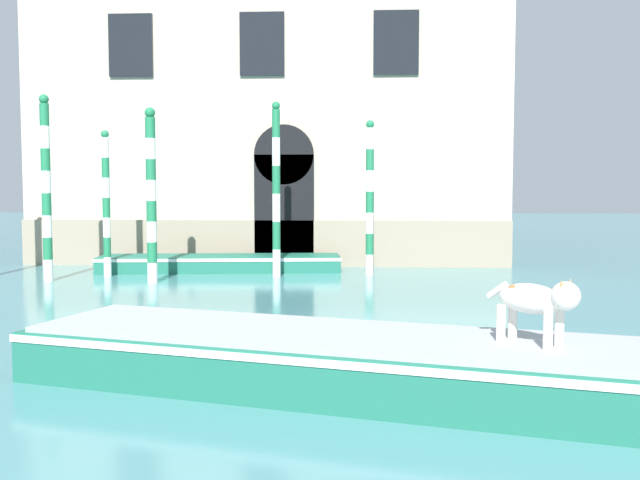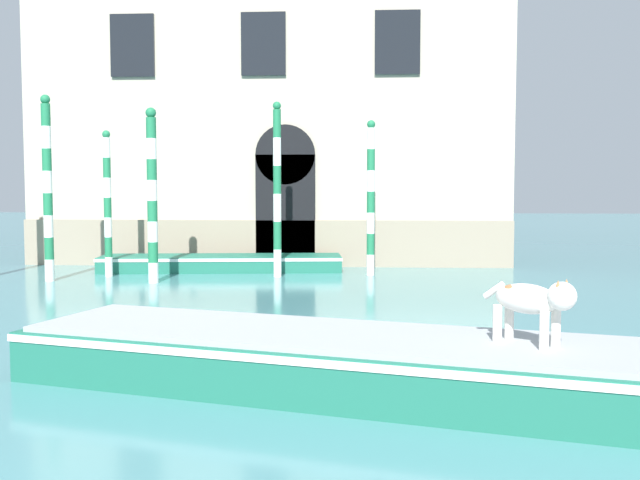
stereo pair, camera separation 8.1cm
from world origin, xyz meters
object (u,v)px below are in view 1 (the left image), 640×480
mooring_pole_1 (151,195)px  boat_foreground (407,365)px  dog_on_deck (537,300)px  mooring_pole_2 (46,188)px  boat_moored_near_palazzo (220,263)px  mooring_pole_5 (106,203)px  mooring_pole_0 (276,189)px  mooring_pole_4 (370,198)px

mooring_pole_1 → boat_foreground: bearing=-59.4°
dog_on_deck → mooring_pole_2: bearing=178.3°
dog_on_deck → boat_moored_near_palazzo: bearing=159.3°
mooring_pole_1 → mooring_pole_5: mooring_pole_1 is taller
dog_on_deck → mooring_pole_0: bearing=154.4°
dog_on_deck → mooring_pole_4: bearing=142.5°
boat_foreground → mooring_pole_0: 10.77m
mooring_pole_0 → mooring_pole_1: bearing=-154.3°
mooring_pole_0 → mooring_pole_4: size_ratio=1.11×
boat_moored_near_palazzo → mooring_pole_2: mooring_pole_2 is taller
boat_foreground → dog_on_deck: dog_on_deck is taller
mooring_pole_1 → boat_moored_near_palazzo: bearing=66.3°
mooring_pole_0 → mooring_pole_1: size_ratio=1.06×
boat_moored_near_palazzo → mooring_pole_0: (1.63, -1.19, 1.93)m
boat_foreground → mooring_pole_2: size_ratio=2.07×
mooring_pole_2 → boat_foreground: bearing=-49.4°
mooring_pole_0 → mooring_pole_5: bearing=-177.6°
boat_moored_near_palazzo → mooring_pole_2: bearing=-152.9°
boat_moored_near_palazzo → mooring_pole_4: mooring_pole_4 is taller
mooring_pole_0 → boat_moored_near_palazzo: bearing=143.8°
mooring_pole_5 → boat_foreground: bearing=-56.3°
boat_moored_near_palazzo → mooring_pole_5: (-2.54, -1.37, 1.59)m
dog_on_deck → mooring_pole_1: bearing=169.7°
dog_on_deck → mooring_pole_2: (-9.10, 9.46, 1.10)m
mooring_pole_4 → boat_moored_near_palazzo: bearing=169.7°
mooring_pole_1 → mooring_pole_4: size_ratio=1.04×
boat_moored_near_palazzo → mooring_pole_1: size_ratio=1.59×
mooring_pole_4 → boat_foreground: bearing=-88.4°
boat_foreground → mooring_pole_5: (-6.76, 10.12, 1.47)m
boat_foreground → dog_on_deck: 1.51m
boat_foreground → mooring_pole_5: mooring_pole_5 is taller
boat_moored_near_palazzo → mooring_pole_5: 3.30m
mooring_pole_4 → mooring_pole_5: bearing=-174.2°
mooring_pole_5 → dog_on_deck: bearing=-52.5°
dog_on_deck → mooring_pole_0: mooring_pole_0 is taller
mooring_pole_2 → mooring_pole_4: mooring_pole_2 is taller
boat_moored_near_palazzo → mooring_pole_2: (-3.62, -2.35, 1.97)m
boat_moored_near_palazzo → mooring_pole_4: (3.91, -0.71, 1.72)m
boat_moored_near_palazzo → mooring_pole_0: mooring_pole_0 is taller
dog_on_deck → mooring_pole_2: size_ratio=0.19×
mooring_pole_4 → mooring_pole_1: bearing=-160.3°
mooring_pole_0 → mooring_pole_4: (2.28, 0.48, -0.21)m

